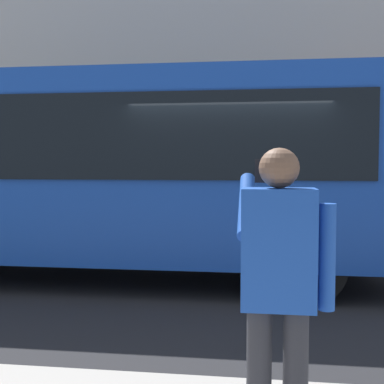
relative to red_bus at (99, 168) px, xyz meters
name	(u,v)px	position (x,y,z in m)	size (l,w,h in m)	color
ground_plane	(232,285)	(-2.05, 0.26, -1.68)	(60.00, 60.00, 0.00)	#232326
building_facade_far	(249,5)	(-2.07, -6.54, 4.30)	(28.00, 1.55, 12.00)	beige
red_bus	(99,168)	(0.00, 0.00, 0.00)	(9.05, 2.54, 3.08)	#1947AD
pedestrian_photographer	(279,277)	(-2.56, 4.72, -0.54)	(0.53, 0.52, 1.70)	#2D2D33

